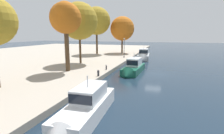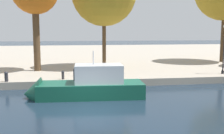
{
  "view_description": "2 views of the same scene",
  "coord_description": "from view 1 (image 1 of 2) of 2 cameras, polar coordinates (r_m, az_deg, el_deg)",
  "views": [
    {
      "loc": [
        -28.52,
        -2.08,
        6.51
      ],
      "look_at": [
        -2.42,
        6.33,
        1.24
      ],
      "focal_mm": 28.01,
      "sensor_mm": 36.0,
      "label": 1
    },
    {
      "loc": [
        -0.95,
        -15.99,
        4.83
      ],
      "look_at": [
        2.05,
        4.45,
        2.04
      ],
      "focal_mm": 43.54,
      "sensor_mm": 36.0,
      "label": 2
    }
  ],
  "objects": [
    {
      "name": "mooring_bollard_1",
      "position": [
        24.57,
        -4.5,
        -1.89
      ],
      "size": [
        0.32,
        0.32,
        0.87
      ],
      "color": "#2D2D33",
      "rests_on": "dock_promenade"
    },
    {
      "name": "mooring_bollard_0",
      "position": [
        28.93,
        -1.89,
        -0.03
      ],
      "size": [
        0.26,
        0.26,
        0.76
      ],
      "color": "#2D2D33",
      "rests_on": "dock_promenade"
    },
    {
      "name": "motor_yacht_2",
      "position": [
        45.64,
        10.21,
        3.46
      ],
      "size": [
        9.49,
        3.42,
        4.58
      ],
      "rotation": [
        0.0,
        0.0,
        3.22
      ],
      "color": "#9EA3A8",
      "rests_on": "ground_plane"
    },
    {
      "name": "ground_plane",
      "position": [
        29.32,
        13.36,
        -2.25
      ],
      "size": [
        220.0,
        220.0,
        0.0
      ],
      "primitive_type": "plane",
      "color": "#192838"
    },
    {
      "name": "tree_0",
      "position": [
        54.11,
        3.55,
        12.41
      ],
      "size": [
        7.22,
        7.22,
        10.96
      ],
      "color": "#4C3823",
      "rests_on": "dock_promenade"
    },
    {
      "name": "tree_5",
      "position": [
        51.72,
        -5.23,
        14.76
      ],
      "size": [
        7.92,
        7.92,
        13.38
      ],
      "color": "#4C3823",
      "rests_on": "dock_promenade"
    },
    {
      "name": "tree_3",
      "position": [
        35.22,
        -10.78,
        14.68
      ],
      "size": [
        7.2,
        7.2,
        11.84
      ],
      "color": "#4C3823",
      "rests_on": "dock_promenade"
    },
    {
      "name": "lamp_post",
      "position": [
        43.46,
        3.99,
        6.47
      ],
      "size": [
        0.33,
        0.33,
        4.76
      ],
      "color": "black",
      "rests_on": "dock_promenade"
    },
    {
      "name": "motor_yacht_0",
      "position": [
        13.85,
        -8.9,
        -14.21
      ],
      "size": [
        8.99,
        2.79,
        4.07
      ],
      "rotation": [
        0.0,
        0.0,
        3.19
      ],
      "color": "white",
      "rests_on": "ground_plane"
    },
    {
      "name": "motor_yacht_1",
      "position": [
        29.44,
        6.82,
        -0.68
      ],
      "size": [
        8.67,
        2.88,
        4.24
      ],
      "rotation": [
        0.0,
        0.0,
        3.09
      ],
      "color": "#14513D",
      "rests_on": "ground_plane"
    },
    {
      "name": "tree_4",
      "position": [
        28.16,
        -15.07,
        15.35
      ],
      "size": [
        4.88,
        4.8,
        10.61
      ],
      "color": "#4C3823",
      "rests_on": "dock_promenade"
    }
  ]
}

